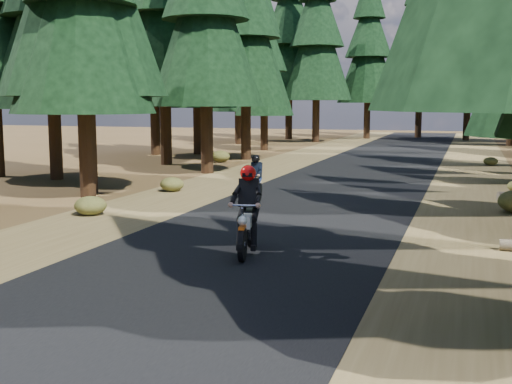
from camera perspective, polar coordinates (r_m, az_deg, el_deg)
ground at (r=12.62m, az=-2.17°, el=-5.85°), size 120.00×120.00×0.00m
road at (r=17.29m, az=3.68°, el=-2.07°), size 6.00×100.00×0.01m
shoulder_l at (r=18.97m, az=-9.88°, el=-1.29°), size 3.20×100.00×0.01m
shoulder_r at (r=16.74m, az=19.10°, el=-2.84°), size 3.20×100.00×0.01m
pine_forest at (r=33.17m, az=11.18°, el=16.27°), size 34.59×55.08×16.32m
understory_shrubs at (r=19.29m, az=9.12°, el=-0.31°), size 15.87×31.22×0.65m
rider_lead at (r=12.76m, az=-0.80°, el=-2.96°), size 0.97×2.06×1.76m
rider_follow at (r=19.59m, az=-0.14°, el=0.52°), size 0.56×1.61×1.42m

